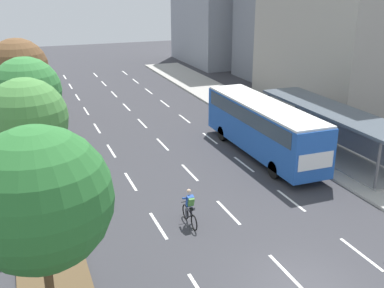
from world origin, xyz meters
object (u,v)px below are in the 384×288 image
object	(u,v)px
bus_shelter	(334,126)
median_tree_fifth	(18,60)
median_tree_fourth	(18,68)
cyclist	(190,209)
median_tree_second	(27,119)
median_tree_nearest	(39,200)
bus	(262,124)
median_tree_third	(26,92)

from	to	relation	value
bus_shelter	median_tree_fifth	bearing A→B (deg)	130.39
median_tree_fourth	median_tree_fifth	size ratio (longest dim) A/B	1.22
bus_shelter	cyclist	xyz separation A→B (m)	(-11.65, -5.19, -1.08)
cyclist	median_tree_second	world-z (taller)	median_tree_second
median_tree_nearest	median_tree_fifth	bearing A→B (deg)	89.78
median_tree_nearest	bus	bearing A→B (deg)	39.29
median_tree_nearest	median_tree_fifth	distance (m)	30.91
cyclist	median_tree_fourth	distance (m)	19.93
bus	median_tree_fourth	size ratio (longest dim) A/B	1.74
median_tree_second	median_tree_fifth	distance (m)	23.20
bus	median_tree_second	bearing A→B (deg)	-165.57
median_tree_fourth	bus	bearing A→B (deg)	-40.94
median_tree_third	median_tree_fourth	distance (m)	7.73
cyclist	median_tree_second	bearing A→B (deg)	154.11
median_tree_third	median_tree_fourth	bearing A→B (deg)	91.81
bus_shelter	bus	bearing A→B (deg)	161.48
cyclist	bus_shelter	bearing A→B (deg)	24.02
median_tree_nearest	cyclist	bearing A→B (deg)	35.94
median_tree_third	median_tree_fourth	size ratio (longest dim) A/B	0.96
cyclist	median_tree_fourth	xyz separation A→B (m)	(-6.36, 18.54, 3.62)
bus	median_tree_second	size ratio (longest dim) A/B	1.74
bus	median_tree_nearest	bearing A→B (deg)	-140.71
cyclist	median_tree_second	distance (m)	8.15
bus_shelter	median_tree_third	world-z (taller)	median_tree_third
bus	median_tree_second	xyz separation A→B (m)	(-13.74, -3.54, 2.76)
median_tree_fourth	median_tree_third	bearing A→B (deg)	-88.19
median_tree_nearest	median_tree_third	distance (m)	15.45
median_tree_nearest	median_tree_second	size ratio (longest dim) A/B	1.02
median_tree_third	median_tree_nearest	bearing A→B (deg)	-91.03
bus	median_tree_fourth	distance (m)	18.33
bus	cyclist	bearing A→B (deg)	-138.05
bus	median_tree_fifth	size ratio (longest dim) A/B	2.12
median_tree_nearest	median_tree_second	xyz separation A→B (m)	(0.02, 7.73, 0.26)
median_tree_nearest	median_tree_fifth	xyz separation A→B (m)	(0.12, 30.90, -0.75)
median_tree_fourth	median_tree_second	bearing A→B (deg)	-90.04
bus	cyclist	world-z (taller)	bus
median_tree_second	median_tree_nearest	bearing A→B (deg)	-90.18
median_tree_nearest	median_tree_fourth	world-z (taller)	median_tree_nearest
median_tree_third	median_tree_second	bearing A→B (deg)	-91.89
median_tree_fifth	median_tree_second	bearing A→B (deg)	-90.24
median_tree_third	median_tree_fifth	distance (m)	15.46
bus	median_tree_fourth	xyz separation A→B (m)	(-13.73, 11.91, 2.34)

